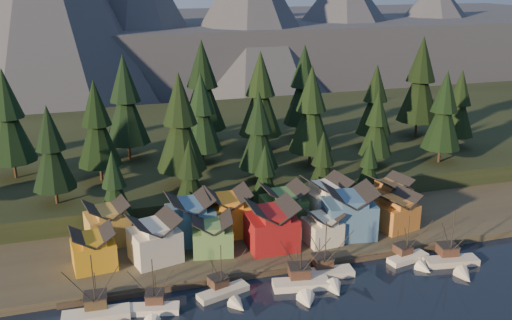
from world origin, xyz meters
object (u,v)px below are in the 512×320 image
object	(u,v)px
boat_1	(153,304)
boat_6	(455,256)
boat_5	(412,254)
boat_0	(95,310)
house_front_0	(93,248)
house_back_1	(190,217)
boat_4	(328,269)
boat_2	(226,288)
house_back_0	(107,222)
house_front_1	(155,237)
boat_3	(303,278)

from	to	relation	value
boat_1	boat_6	distance (m)	57.25
boat_1	boat_5	size ratio (longest dim) A/B	1.02
boat_0	boat_6	bearing A→B (deg)	2.56
house_front_0	house_back_1	bearing A→B (deg)	11.17
boat_6	house_front_0	bearing A→B (deg)	173.77
boat_4	house_front_0	world-z (taller)	boat_4
boat_1	boat_5	distance (m)	50.43
boat_2	boat_6	world-z (taller)	boat_6
boat_0	house_back_0	distance (m)	26.44
boat_4	boat_6	bearing A→B (deg)	-1.32
boat_6	house_front_1	bearing A→B (deg)	171.32
boat_4	house_back_0	size ratio (longest dim) A/B	1.30
boat_2	house_front_1	distance (m)	18.35
boat_4	house_back_1	bearing A→B (deg)	141.30
boat_0	boat_2	world-z (taller)	boat_0
boat_1	boat_6	size ratio (longest dim) A/B	0.87
boat_2	house_front_1	xyz separation A→B (m)	(-10.22, 14.64, 4.27)
house_front_0	house_front_1	world-z (taller)	house_front_1
house_front_0	house_back_1	distance (m)	20.29
boat_5	house_front_0	world-z (taller)	boat_5
boat_5	house_front_1	bearing A→B (deg)	153.57
boat_0	house_front_1	distance (m)	20.09
boat_0	house_back_1	distance (m)	30.16
boat_2	boat_6	distance (m)	44.53
house_back_0	boat_3	bearing A→B (deg)	-50.18
boat_2	boat_4	world-z (taller)	boat_4
boat_2	boat_4	size ratio (longest dim) A/B	0.87
boat_0	boat_5	distance (m)	59.62
boat_1	boat_3	xyz separation A→B (m)	(26.21, -0.23, 0.42)
house_front_1	boat_5	bearing A→B (deg)	-29.33
boat_4	house_front_1	size ratio (longest dim) A/B	1.16
house_front_1	house_back_0	world-z (taller)	house_front_1
boat_1	boat_6	xyz separation A→B (m)	(57.24, -0.80, 0.19)
house_back_0	boat_6	bearing A→B (deg)	-33.65
house_back_1	boat_5	bearing A→B (deg)	-30.13
boat_3	house_front_1	size ratio (longest dim) A/B	1.24
boat_5	house_front_1	distance (m)	49.73
boat_0	boat_5	size ratio (longest dim) A/B	1.21
house_front_0	house_back_0	bearing A→B (deg)	66.37
boat_3	boat_6	bearing A→B (deg)	8.70
house_back_1	boat_0	bearing A→B (deg)	-135.71
boat_0	boat_2	bearing A→B (deg)	6.70
house_back_0	house_back_1	xyz separation A→B (m)	(16.29, -3.69, 0.53)
boat_5	house_front_0	distance (m)	60.66
boat_2	boat_5	world-z (taller)	boat_2
boat_2	boat_1	bearing A→B (deg)	170.46
boat_3	boat_5	bearing A→B (deg)	17.63
boat_2	boat_3	size ratio (longest dim) A/B	0.82
house_back_0	house_front_1	bearing A→B (deg)	-61.36
house_front_0	house_front_1	size ratio (longest dim) A/B	0.80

